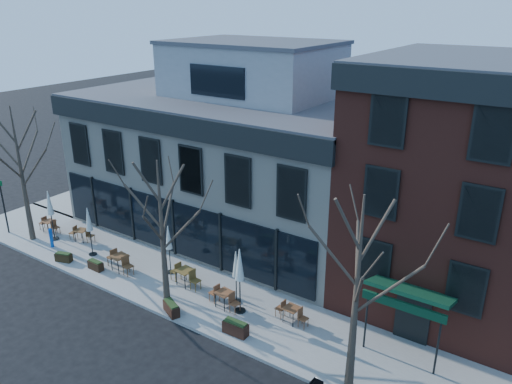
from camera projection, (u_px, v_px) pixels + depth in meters
The scene contains 25 objects.
ground at pixel (177, 258), 27.57m from camera, with size 120.00×120.00×0.00m, color black.
sidewalk_front at pixel (197, 292), 24.18m from camera, with size 33.50×4.70×0.15m, color gray.
sidewalk_side at pixel (121, 186), 38.07m from camera, with size 4.50×12.00×0.15m, color gray.
corner_building at pixel (231, 154), 29.76m from camera, with size 18.39×10.39×11.10m.
red_brick_building at pixel (458, 181), 22.61m from camera, with size 8.20×11.78×11.18m.
tree_corner at pixel (21, 173), 28.01m from camera, with size 3.93×3.98×7.92m.
tree_mid at pixel (162, 235), 21.62m from camera, with size 3.50×3.55×7.04m.
tree_right at pixel (356, 294), 16.83m from camera, with size 3.72×3.77×7.48m.
sign_pole at pixel (3, 203), 29.61m from camera, with size 0.50×0.10×3.40m.
call_box at pixel (51, 237), 28.27m from camera, with size 0.25×0.24×1.19m.
cafe_set_0 at pixel (49, 225), 30.23m from camera, with size 1.65×0.67×0.87m.
cafe_set_1 at pixel (82, 234), 29.07m from camera, with size 1.68×0.80×0.86m.
cafe_set_2 at pixel (120, 261), 25.84m from camera, with size 1.99×0.88×1.02m.
cafe_set_3 at pixel (185, 275), 24.51m from camera, with size 1.95×0.85×1.01m.
cafe_set_4 at pixel (224, 298), 22.74m from camera, with size 1.82×0.81×0.94m.
cafe_set_5 at pixel (292, 313), 21.68m from camera, with size 1.67×0.72×0.87m.
umbrella_0 at pixel (50, 206), 28.66m from camera, with size 0.49×0.49×3.04m.
umbrella_1 at pixel (89, 222), 26.92m from camera, with size 0.45×0.45×2.81m.
umbrella_2 at pixel (169, 240), 25.13m from camera, with size 0.42×0.42×2.64m.
umbrella_3 at pixel (240, 268), 21.77m from camera, with size 0.50×0.50×3.15m.
umbrella_4 at pixel (236, 267), 22.58m from camera, with size 0.42×0.42×2.64m.
planter_0 at pixel (64, 257), 26.83m from camera, with size 0.97×0.62×0.50m.
planter_1 at pixel (96, 265), 26.01m from camera, with size 0.91×0.38×0.51m.
planter_2 at pixel (171, 308), 22.31m from camera, with size 1.09×0.79×0.57m.
planter_3 at pixel (236, 328), 20.92m from camera, with size 1.12×0.48×0.62m.
Camera 1 is at (17.31, -17.81, 13.25)m, focal length 35.00 mm.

